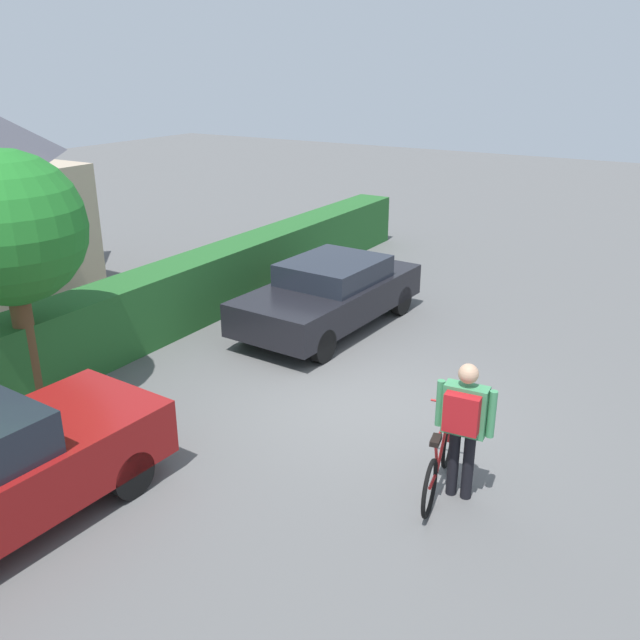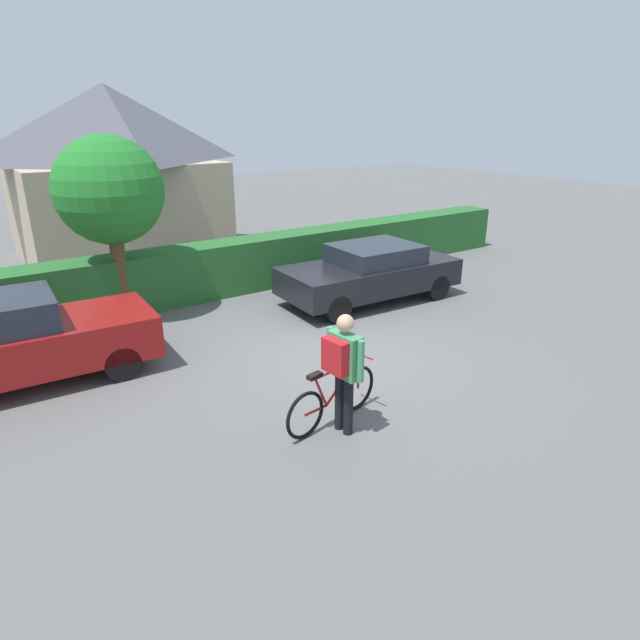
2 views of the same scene
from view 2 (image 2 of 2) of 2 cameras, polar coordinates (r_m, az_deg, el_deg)
name	(u,v)px [view 2 (image 2 of 2)]	position (r m, az deg, el deg)	size (l,w,h in m)	color
ground_plane	(339,355)	(9.64, 1.99, -3.75)	(60.00, 60.00, 0.00)	#595959
hedge_row	(226,268)	(13.10, -10.01, 5.53)	(18.22, 0.90, 1.24)	#245D28
house_distant	(113,171)	(17.38, -21.16, 14.55)	(5.66, 5.02, 4.90)	tan
parked_car_near	(6,343)	(9.59, -30.44, -2.10)	(4.37, 1.82, 1.46)	maroon
parked_car_far	(371,272)	(12.34, 5.40, 5.12)	(4.20, 1.97, 1.30)	black
bicycle	(333,398)	(7.45, 1.39, -8.36)	(1.71, 0.52, 0.89)	black
person_rider	(343,363)	(6.95, 2.44, -4.61)	(0.38, 0.68, 1.69)	black
tree_kerbside	(109,192)	(11.59, -21.54, 12.60)	(2.13, 2.13, 3.72)	brown
fire_hydrant	(361,263)	(14.15, 4.41, 6.06)	(0.20, 0.20, 0.81)	red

